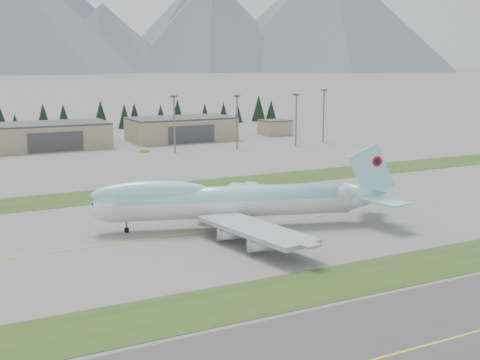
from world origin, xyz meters
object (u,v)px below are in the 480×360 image
hangar_right (181,129)px  service_vehicle_b (144,152)px  boeing_747_freighter (230,201)px  service_vehicle_c (217,141)px  hangar_center (50,135)px

hangar_right → service_vehicle_b: (-27.96, -30.33, -5.39)m
hangar_right → service_vehicle_b: size_ratio=11.82×
boeing_747_freighter → service_vehicle_b: size_ratio=16.97×
boeing_747_freighter → service_vehicle_c: size_ratio=16.43×
hangar_center → service_vehicle_b: hangar_center is taller
boeing_747_freighter → hangar_right: (46.32, 149.41, -0.62)m
hangar_right → service_vehicle_c: (14.02, -9.90, -5.39)m
hangar_right → service_vehicle_c: bearing=-35.2°
service_vehicle_b → boeing_747_freighter: bearing=-165.2°
hangar_center → hangar_right: same height
boeing_747_freighter → hangar_right: 156.42m
boeing_747_freighter → service_vehicle_b: (18.36, 119.08, -6.01)m
hangar_center → service_vehicle_b: size_ratio=11.82×
service_vehicle_c → hangar_center: bearing=153.0°
hangar_center → hangar_right: size_ratio=1.00×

